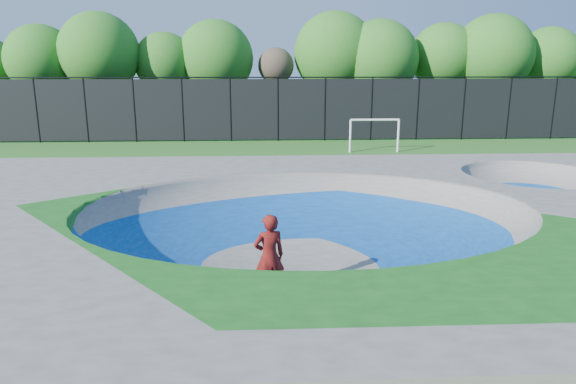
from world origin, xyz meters
name	(u,v)px	position (x,y,z in m)	size (l,w,h in m)	color
ground	(305,264)	(0.00, 0.00, 0.00)	(120.00, 120.00, 0.00)	#235F1A
skate_deck	(305,236)	(0.00, 0.00, 0.75)	(22.00, 14.00, 1.50)	gray
skater	(269,256)	(-0.91, -1.79, 0.92)	(0.67, 0.44, 1.83)	red
skateboard	(270,296)	(-0.91, -1.79, 0.03)	(0.78, 0.22, 0.05)	black
soccer_goal	(375,129)	(5.24, 16.42, 1.29)	(2.83, 0.12, 1.87)	white
fence	(278,108)	(0.00, 21.00, 2.10)	(48.09, 0.09, 4.04)	black
treeline	(298,58)	(1.63, 26.36, 5.21)	(52.55, 7.74, 8.58)	#432B21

